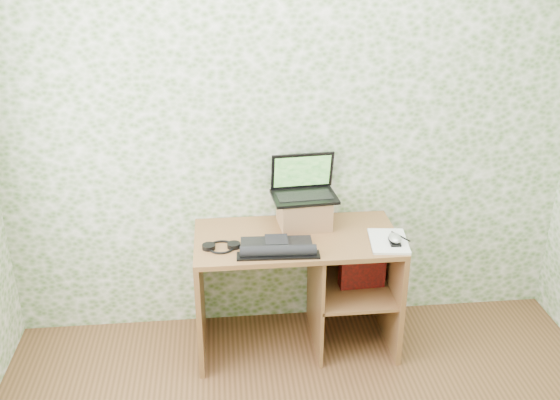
{
  "coord_description": "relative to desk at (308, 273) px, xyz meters",
  "views": [
    {
      "loc": [
        -0.43,
        -1.79,
        2.45
      ],
      "look_at": [
        -0.1,
        1.39,
        1.01
      ],
      "focal_mm": 40.0,
      "sensor_mm": 36.0,
      "label": 1
    }
  ],
  "objects": [
    {
      "name": "notepad",
      "position": [
        0.44,
        -0.15,
        0.28
      ],
      "size": [
        0.25,
        0.33,
        0.01
      ],
      "primitive_type": "cube",
      "rotation": [
        0.0,
        0.0,
        -0.12
      ],
      "color": "white",
      "rests_on": "desk"
    },
    {
      "name": "headphones",
      "position": [
        -0.52,
        -0.13,
        0.28
      ],
      "size": [
        0.22,
        0.16,
        0.03
      ],
      "rotation": [
        0.0,
        0.0,
        0.01
      ],
      "color": "black",
      "rests_on": "desk"
    },
    {
      "name": "pen",
      "position": [
        0.52,
        -0.12,
        0.29
      ],
      "size": [
        0.08,
        0.13,
        0.01
      ],
      "primitive_type": "cylinder",
      "rotation": [
        1.57,
        0.0,
        0.51
      ],
      "color": "black",
      "rests_on": "notepad"
    },
    {
      "name": "riser",
      "position": [
        -0.02,
        0.12,
        0.36
      ],
      "size": [
        0.32,
        0.27,
        0.18
      ],
      "primitive_type": "cube",
      "rotation": [
        0.0,
        0.0,
        0.08
      ],
      "color": "brown",
      "rests_on": "desk"
    },
    {
      "name": "keyboard",
      "position": [
        -0.21,
        -0.19,
        0.29
      ],
      "size": [
        0.46,
        0.25,
        0.06
      ],
      "rotation": [
        0.0,
        0.0,
        -0.05
      ],
      "color": "black",
      "rests_on": "desk"
    },
    {
      "name": "mouse",
      "position": [
        0.47,
        -0.19,
        0.3
      ],
      "size": [
        0.08,
        0.12,
        0.04
      ],
      "primitive_type": "ellipsoid",
      "rotation": [
        0.0,
        0.0,
        -0.08
      ],
      "color": "silver",
      "rests_on": "notepad"
    },
    {
      "name": "desk",
      "position": [
        0.0,
        0.0,
        0.0
      ],
      "size": [
        1.2,
        0.6,
        0.75
      ],
      "color": "brown",
      "rests_on": "floor"
    },
    {
      "name": "laptop",
      "position": [
        -0.02,
        0.16,
        0.51
      ],
      "size": [
        0.4,
        0.29,
        0.25
      ],
      "rotation": [
        0.0,
        0.0,
        0.08
      ],
      "color": "black",
      "rests_on": "riser"
    },
    {
      "name": "wall_back",
      "position": [
        -0.08,
        0.28,
        0.82
      ],
      "size": [
        3.5,
        0.0,
        3.5
      ],
      "primitive_type": "plane",
      "rotation": [
        1.57,
        0.0,
        0.0
      ],
      "color": "white",
      "rests_on": "ground"
    },
    {
      "name": "red_box",
      "position": [
        0.33,
        -0.03,
        0.07
      ],
      "size": [
        0.28,
        0.1,
        0.33
      ],
      "primitive_type": "cube",
      "rotation": [
        0.0,
        0.0,
        0.05
      ],
      "color": "#9E110E",
      "rests_on": "desk"
    }
  ]
}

